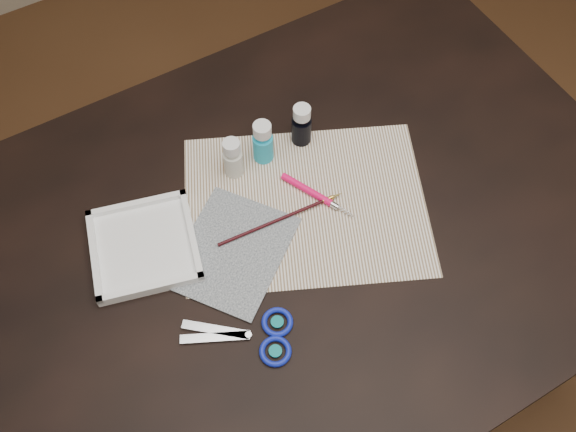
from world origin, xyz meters
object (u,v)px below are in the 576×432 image
canvas (232,251)px  paint_bottle_white (233,158)px  paper (305,205)px  paint_bottle_cyan (263,142)px  palette_tray (144,246)px  scissors (237,339)px  paint_bottle_navy (302,125)px

canvas → paint_bottle_white: bearing=61.1°
paper → paint_bottle_cyan: paint_bottle_cyan is taller
palette_tray → canvas: bearing=-32.7°
paper → canvas: bearing=-173.3°
paper → paint_bottle_white: 0.16m
canvas → paint_bottle_cyan: bearing=46.0°
paint_bottle_cyan → palette_tray: size_ratio=0.52×
palette_tray → paper: bearing=-12.5°
paint_bottle_cyan → scissors: size_ratio=0.46×
canvas → paint_bottle_navy: bearing=33.4°
paper → paint_bottle_white: (-0.08, 0.13, 0.04)m
paint_bottle_white → paint_bottle_cyan: bearing=2.1°
scissors → paint_bottle_navy: bearing=-108.8°
paint_bottle_white → scissors: paint_bottle_white is taller
paper → palette_tray: size_ratio=2.42×
canvas → scissors: 0.16m
scissors → palette_tray: palette_tray is taller
paint_bottle_navy → palette_tray: (-0.36, -0.07, -0.04)m
paper → scissors: (-0.23, -0.16, 0.00)m
paper → canvas: 0.16m
canvas → palette_tray: (-0.13, 0.08, 0.01)m
scissors → paper: bearing=-117.8°
paper → scissors: size_ratio=2.16×
canvas → paint_bottle_navy: (0.23, 0.15, 0.04)m
paint_bottle_white → paint_bottle_cyan: size_ratio=0.94×
paint_bottle_navy → palette_tray: bearing=-169.2°
canvas → paint_bottle_cyan: size_ratio=2.29×
paint_bottle_cyan → paint_bottle_navy: 0.08m
palette_tray → paint_bottle_navy: bearing=10.8°
paint_bottle_navy → paint_bottle_cyan: bearing=179.5°
canvas → paint_bottle_navy: paint_bottle_navy is taller
canvas → paint_bottle_white: size_ratio=2.44×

